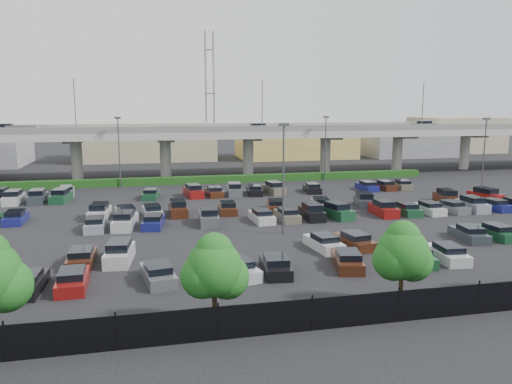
{
  "coord_description": "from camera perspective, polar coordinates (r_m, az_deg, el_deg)",
  "views": [
    {
      "loc": [
        -12.32,
        -51.63,
        11.75
      ],
      "look_at": [
        0.09,
        3.88,
        2.0
      ],
      "focal_mm": 35.0,
      "sensor_mm": 36.0,
      "label": 1
    }
  ],
  "objects": [
    {
      "name": "ground",
      "position": [
        54.36,
        0.8,
        -2.76
      ],
      "size": [
        280.0,
        280.0,
        0.0
      ],
      "primitive_type": "plane",
      "color": "black"
    },
    {
      "name": "overpass",
      "position": [
        84.64,
        -4.39,
        6.46
      ],
      "size": [
        150.0,
        13.0,
        15.8
      ],
      "color": "#989890",
      "rests_on": "ground"
    },
    {
      "name": "hedge",
      "position": [
        78.42,
        -3.43,
        1.5
      ],
      "size": [
        66.0,
        1.6,
        1.1
      ],
      "primitive_type": "cube",
      "color": "#163F12",
      "rests_on": "ground"
    },
    {
      "name": "fence",
      "position": [
        28.75,
        14.07,
        -12.74
      ],
      "size": [
        70.0,
        0.1,
        2.0
      ],
      "color": "black",
      "rests_on": "ground"
    },
    {
      "name": "tree_row",
      "position": [
        29.45,
        14.32,
        -6.81
      ],
      "size": [
        65.07,
        3.66,
        5.94
      ],
      "color": "#332316",
      "rests_on": "ground"
    },
    {
      "name": "parked_cars",
      "position": [
        51.35,
        0.08,
        -2.8
      ],
      "size": [
        63.11,
        41.64,
        1.67
      ],
      "color": "navy",
      "rests_on": "ground"
    },
    {
      "name": "light_poles",
      "position": [
        54.53,
        -3.9,
        3.9
      ],
      "size": [
        66.9,
        48.38,
        10.3
      ],
      "color": "#45464A",
      "rests_on": "ground"
    },
    {
      "name": "distant_buildings",
      "position": [
        116.37,
        -0.32,
        5.78
      ],
      "size": [
        138.0,
        24.0,
        9.0
      ],
      "color": "gray",
      "rests_on": "ground"
    },
    {
      "name": "comm_tower",
      "position": [
        126.74,
        -5.3,
        11.43
      ],
      "size": [
        2.4,
        2.4,
        30.0
      ],
      "color": "#45464A",
      "rests_on": "ground"
    }
  ]
}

